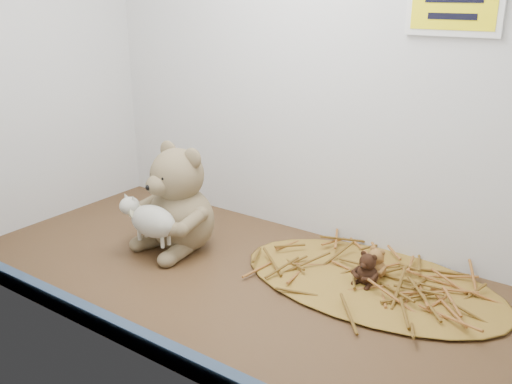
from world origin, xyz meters
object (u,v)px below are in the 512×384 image
Objects in this scene: toy_lamb at (153,221)px; mini_teddy_brown at (368,267)px; mini_teddy_tan at (376,261)px; main_teddy at (180,197)px.

toy_lamb is 2.23× the size of mini_teddy_brown.
mini_teddy_brown is at bearing -80.47° from mini_teddy_tan.
main_teddy is 1.62× the size of toy_lamb.
toy_lamb is (0.00, -8.82, -2.97)cm from main_teddy.
mini_teddy_tan is at bearing 24.37° from toy_lamb.
mini_teddy_brown is (-0.18, -3.81, 0.15)cm from mini_teddy_tan.
toy_lamb reaches higher than mini_teddy_brown.
mini_teddy_tan is at bearing 95.57° from mini_teddy_brown.
mini_teddy_brown is at bearing 19.49° from main_teddy.
mini_teddy_tan is (43.60, 10.92, -7.96)cm from main_teddy.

